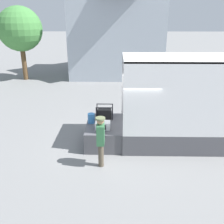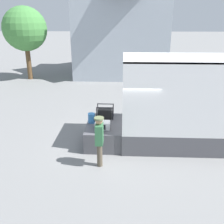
% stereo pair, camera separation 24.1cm
% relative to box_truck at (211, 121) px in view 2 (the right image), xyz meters
% --- Properties ---
extents(ground_plane, '(160.00, 160.00, 0.00)m').
position_rel_box_truck_xyz_m(ground_plane, '(-3.37, -0.00, -0.95)').
color(ground_plane, gray).
extents(box_truck, '(5.78, 2.25, 3.34)m').
position_rel_box_truck_xyz_m(box_truck, '(0.00, 0.00, 0.00)').
color(box_truck, white).
rests_on(box_truck, ground).
extents(tailgate_deck, '(1.37, 2.14, 0.77)m').
position_rel_box_truck_xyz_m(tailgate_deck, '(-4.06, -0.00, -0.56)').
color(tailgate_deck, '#4C4C51').
rests_on(tailgate_deck, ground).
extents(microwave, '(0.55, 0.38, 0.27)m').
position_rel_box_truck_xyz_m(microwave, '(-4.09, -0.48, -0.04)').
color(microwave, white).
rests_on(microwave, tailgate_deck).
extents(portable_generator, '(0.68, 0.48, 0.54)m').
position_rel_box_truck_xyz_m(portable_generator, '(-4.05, 0.57, 0.03)').
color(portable_generator, black).
rests_on(portable_generator, tailgate_deck).
extents(orange_bucket, '(0.27, 0.27, 0.38)m').
position_rel_box_truck_xyz_m(orange_bucket, '(-4.57, 0.05, 0.01)').
color(orange_bucket, '#3370B2').
rests_on(orange_bucket, tailgate_deck).
extents(worker_person, '(0.31, 0.44, 1.73)m').
position_rel_box_truck_xyz_m(worker_person, '(-4.09, -1.76, 0.11)').
color(worker_person, brown).
rests_on(worker_person, ground).
extents(house_backdrop, '(7.56, 6.85, 8.27)m').
position_rel_box_truck_xyz_m(house_backdrop, '(-3.62, 12.93, 3.26)').
color(house_backdrop, '#A8B2BC').
rests_on(house_backdrop, ground).
extents(street_tree, '(3.25, 3.25, 5.42)m').
position_rel_box_truck_xyz_m(street_tree, '(-10.76, 10.39, 2.83)').
color(street_tree, brown).
rests_on(street_tree, ground).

